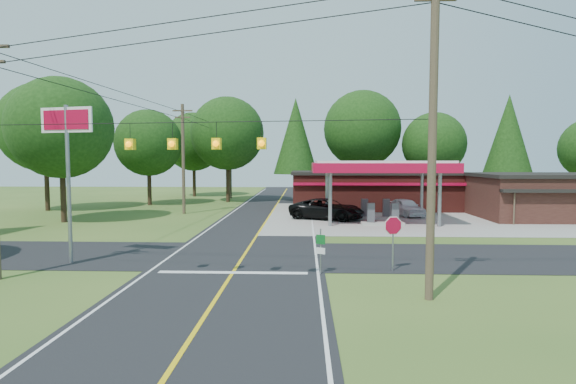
{
  "coord_description": "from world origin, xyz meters",
  "views": [
    {
      "loc": [
        3.13,
        -22.67,
        4.88
      ],
      "look_at": [
        2.0,
        7.0,
        2.8
      ],
      "focal_mm": 28.0,
      "sensor_mm": 36.0,
      "label": 1
    }
  ],
  "objects_px": {
    "suv_car": "(327,209)",
    "sedan_car": "(406,207)",
    "big_stop_sign": "(67,145)",
    "gas_canopy": "(379,168)",
    "octagonal_stop_sign": "(393,230)"
  },
  "relations": [
    {
      "from": "octagonal_stop_sign",
      "to": "suv_car",
      "type": "bearing_deg",
      "value": 96.69
    },
    {
      "from": "sedan_car",
      "to": "big_stop_sign",
      "type": "relative_size",
      "value": 0.61
    },
    {
      "from": "big_stop_sign",
      "to": "octagonal_stop_sign",
      "type": "distance_m",
      "value": 15.5
    },
    {
      "from": "sedan_car",
      "to": "octagonal_stop_sign",
      "type": "distance_m",
      "value": 20.66
    },
    {
      "from": "sedan_car",
      "to": "suv_car",
      "type": "bearing_deg",
      "value": -178.03
    },
    {
      "from": "gas_canopy",
      "to": "sedan_car",
      "type": "relative_size",
      "value": 2.33
    },
    {
      "from": "suv_car",
      "to": "sedan_car",
      "type": "height_order",
      "value": "suv_car"
    },
    {
      "from": "gas_canopy",
      "to": "big_stop_sign",
      "type": "relative_size",
      "value": 1.42
    },
    {
      "from": "suv_car",
      "to": "sedan_car",
      "type": "xyz_separation_m",
      "value": [
        7.05,
        2.5,
        -0.08
      ]
    },
    {
      "from": "gas_canopy",
      "to": "octagonal_stop_sign",
      "type": "bearing_deg",
      "value": -97.12
    },
    {
      "from": "gas_canopy",
      "to": "suv_car",
      "type": "bearing_deg",
      "value": 159.69
    },
    {
      "from": "octagonal_stop_sign",
      "to": "sedan_car",
      "type": "bearing_deg",
      "value": 75.97
    },
    {
      "from": "gas_canopy",
      "to": "big_stop_sign",
      "type": "height_order",
      "value": "big_stop_sign"
    },
    {
      "from": "suv_car",
      "to": "sedan_car",
      "type": "distance_m",
      "value": 7.48
    },
    {
      "from": "big_stop_sign",
      "to": "suv_car",
      "type": "bearing_deg",
      "value": 51.9
    }
  ]
}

